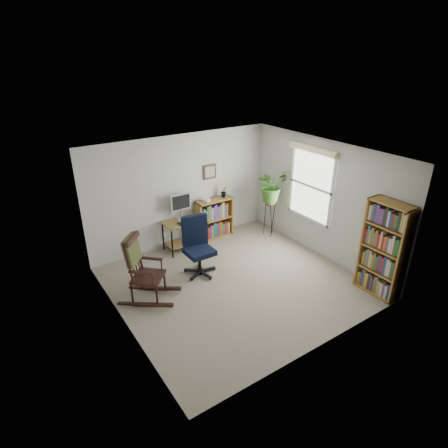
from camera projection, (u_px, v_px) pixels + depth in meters
floor at (236, 283)px, 6.93m from camera, size 4.20×4.00×0.00m
ceiling at (238, 156)px, 5.91m from camera, size 4.20×4.00×0.00m
wall_back at (182, 191)px, 7.92m from camera, size 4.20×0.00×2.40m
wall_front at (326, 278)px, 4.91m from camera, size 4.20×0.00×2.40m
wall_left at (118, 259)px, 5.36m from camera, size 0.00×4.00×2.40m
wall_right at (322, 200)px, 7.48m from camera, size 0.00×4.00×2.40m
window at (311, 186)px, 7.60m from camera, size 0.12×1.20×1.50m
desk at (185, 235)px, 8.00m from camera, size 0.91×0.50×0.66m
monitor at (181, 206)px, 7.85m from camera, size 0.46×0.16×0.56m
keyboard at (187, 222)px, 7.77m from camera, size 0.40×0.15×0.02m
office_chair at (199, 247)px, 6.98m from camera, size 0.72×0.72×1.15m
rocking_chair at (147, 269)px, 6.25m from camera, size 1.18×1.17×1.20m
low_bookshelf at (214, 219)px, 8.45m from camera, size 0.87×0.29×0.91m
tall_bookshelf at (384, 249)px, 6.33m from camera, size 0.32×0.75×1.71m
plant_stand at (270, 217)px, 8.55m from camera, size 0.25×0.25×0.90m
spider_plant at (272, 170)px, 8.08m from camera, size 1.69×1.88×1.46m
potted_plant_small at (224, 195)px, 8.38m from camera, size 0.13×0.24×0.11m
framed_picture at (210, 172)px, 8.11m from camera, size 0.32×0.04×0.32m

